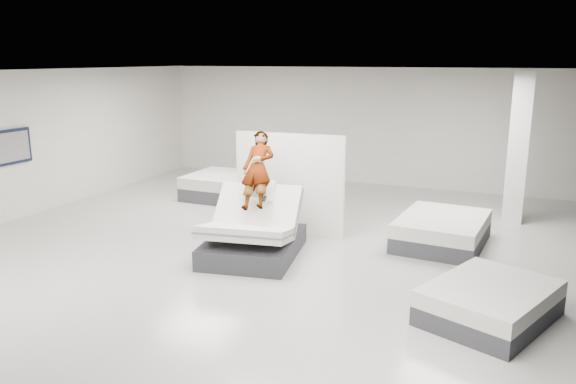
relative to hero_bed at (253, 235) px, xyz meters
The scene contains 10 objects.
room 1.27m from the hero_bed, 66.44° to the right, with size 14.00×14.04×3.20m.
hero_bed is the anchor object (origin of this frame).
person 0.91m from the hero_bed, 99.68° to the left, with size 0.56×0.37×1.54m, color slate.
remote 0.71m from the hero_bed, ahead, with size 0.05×0.14×0.03m, color black.
divider_panel 1.61m from the hero_bed, 87.30° to the left, with size 2.22×0.10×2.02m, color white.
flat_bed_right_far 3.58m from the hero_bed, 33.20° to the left, with size 1.64×2.10×0.55m.
flat_bed_right_near 4.16m from the hero_bed, 13.89° to the right, with size 1.91×2.16×0.49m.
flat_bed_left_far 4.26m from the hero_bed, 123.24° to the left, with size 2.21×1.66×0.60m.
column 5.99m from the hero_bed, 44.79° to the left, with size 0.40×0.40×3.20m, color silver.
wall_poster 5.90m from the hero_bed, behind, with size 0.06×0.95×0.75m.
Camera 1 is at (4.10, -8.10, 3.44)m, focal length 35.00 mm.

